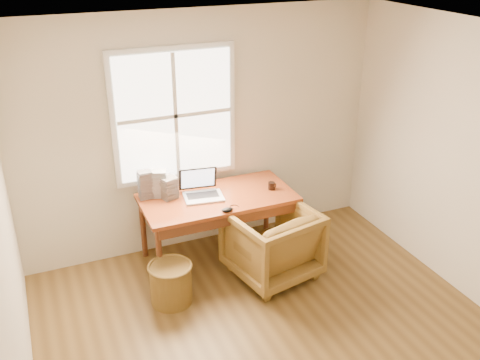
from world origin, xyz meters
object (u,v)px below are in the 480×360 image
object	(u,v)px
desk	(218,198)
laptop	(203,185)
coffee_mug	(271,186)
armchair	(272,243)
cd_stack_a	(159,183)
wicker_stool	(171,284)

from	to	relation	value
desk	laptop	world-z (taller)	laptop
desk	coffee_mug	world-z (taller)	coffee_mug
laptop	coffee_mug	world-z (taller)	laptop
armchair	cd_stack_a	distance (m)	1.31
wicker_stool	coffee_mug	size ratio (longest dim) A/B	4.92
coffee_mug	desk	bearing A→B (deg)	-175.71
laptop	wicker_stool	bearing A→B (deg)	-125.78
coffee_mug	cd_stack_a	bearing A→B (deg)	175.87
wicker_stool	laptop	distance (m)	1.05
desk	armchair	xyz separation A→B (m)	(0.39, -0.51, -0.35)
armchair	cd_stack_a	bearing A→B (deg)	-49.90
desk	cd_stack_a	distance (m)	0.62
coffee_mug	laptop	bearing A→B (deg)	-175.50
laptop	cd_stack_a	world-z (taller)	laptop
armchair	wicker_stool	size ratio (longest dim) A/B	2.07
armchair	cd_stack_a	xyz separation A→B (m)	(-0.94, 0.75, 0.52)
armchair	laptop	bearing A→B (deg)	-55.49
cd_stack_a	wicker_stool	bearing A→B (deg)	-100.39
wicker_stool	coffee_mug	xyz separation A→B (m)	(1.29, 0.48, 0.59)
desk	armchair	world-z (taller)	armchair
desk	armchair	bearing A→B (deg)	-52.29
laptop	coffee_mug	size ratio (longest dim) A/B	5.12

